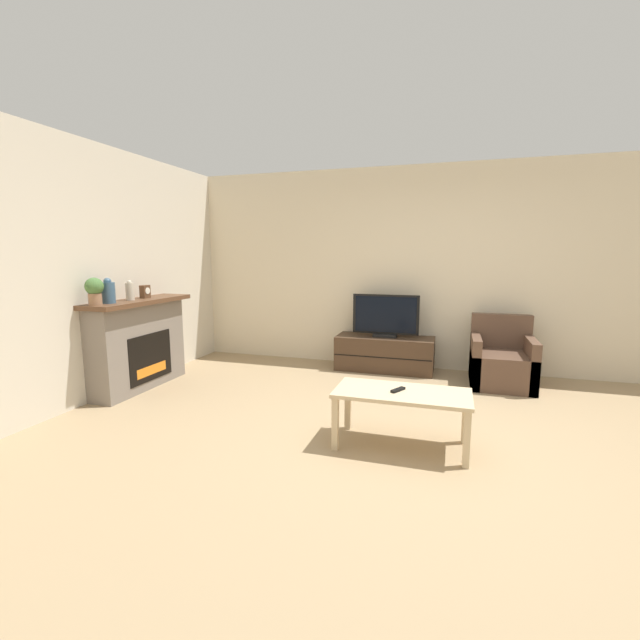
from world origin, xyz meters
The scene contains 13 objects.
ground_plane centered at (0.00, 0.00, 0.00)m, with size 24.00×24.00×0.00m, color #9E8460.
wall_back centered at (0.00, 2.50, 1.35)m, with size 12.00×0.06×2.70m.
wall_left centered at (-3.49, 0.00, 1.35)m, with size 0.06×12.00×2.70m.
fireplace centered at (-3.30, 0.58, 0.53)m, with size 0.43×1.40×1.04m.
mantel_vase_left centered at (-3.29, 0.16, 1.16)m, with size 0.14×0.14×0.27m.
mantel_vase_centre_left centered at (-3.29, 0.48, 1.14)m, with size 0.09×0.09×0.22m.
mantel_clock centered at (-3.29, 0.72, 1.11)m, with size 0.08×0.11×0.15m.
potted_plant centered at (-3.29, -0.01, 1.20)m, with size 0.18×0.18×0.28m.
tv_stand centered at (-0.70, 2.18, 0.23)m, with size 1.28×0.49×0.46m.
tv centered at (-0.70, 2.18, 0.72)m, with size 0.87×0.18×0.56m.
armchair centered at (0.73, 1.95, 0.27)m, with size 0.70×0.76×0.81m.
coffee_table centered at (-0.21, -0.09, 0.40)m, with size 1.07×0.51×0.46m.
remote centered at (-0.25, -0.09, 0.47)m, with size 0.11×0.15×0.02m.
Camera 1 is at (0.13, -3.42, 1.55)m, focal length 24.00 mm.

